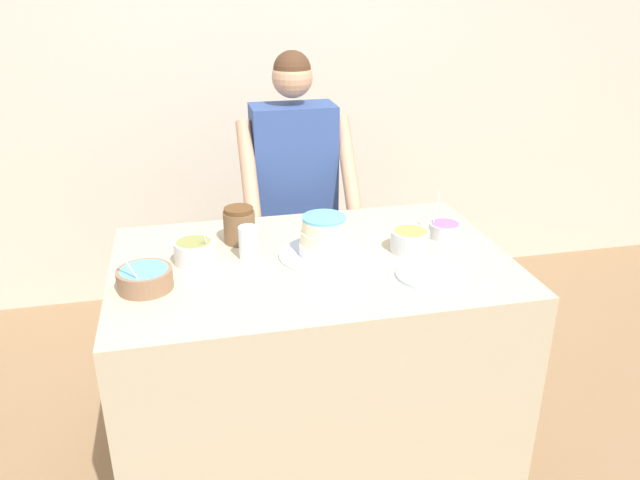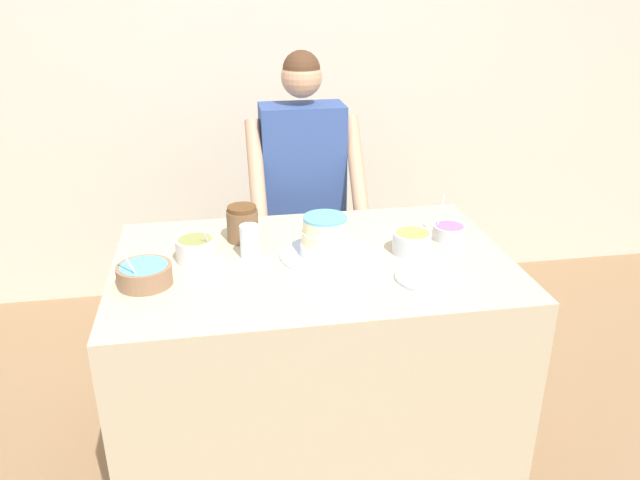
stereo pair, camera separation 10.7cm
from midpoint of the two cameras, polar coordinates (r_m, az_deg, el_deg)
name	(u,v)px [view 1 (the left image)]	position (r m, az deg, el deg)	size (l,w,h in m)	color
wall_back	(254,86)	(3.83, -6.86, 13.77)	(10.00, 0.05, 2.60)	beige
counter	(313,360)	(2.61, -1.88, -10.90)	(1.50, 0.97, 0.92)	#C6B793
person_baker	(294,185)	(3.11, -3.35, 5.07)	(0.55, 0.46, 1.60)	#2D2D38
cake	(324,240)	(2.38, -0.92, -0.02)	(0.35, 0.35, 0.16)	silver
frosting_bowl_blue	(145,278)	(2.25, -17.05, -3.35)	(0.19, 0.19, 0.17)	#936B4C
frosting_bowl_purple	(445,229)	(2.61, 10.19, 0.98)	(0.13, 0.13, 0.18)	silver
frosting_bowl_yellow	(410,240)	(2.46, 6.97, 0.01)	(0.15, 0.15, 0.08)	silver
frosting_bowl_olive	(194,251)	(2.39, -12.68, -1.04)	(0.15, 0.15, 0.14)	white
drinking_glass	(249,243)	(2.39, -7.83, -0.26)	(0.07, 0.07, 0.13)	silver
ceramic_plate	(430,275)	(2.28, 8.71, -3.17)	(0.25, 0.25, 0.01)	silver
stoneware_jar	(239,225)	(2.54, -8.59, 1.34)	(0.13, 0.13, 0.15)	brown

